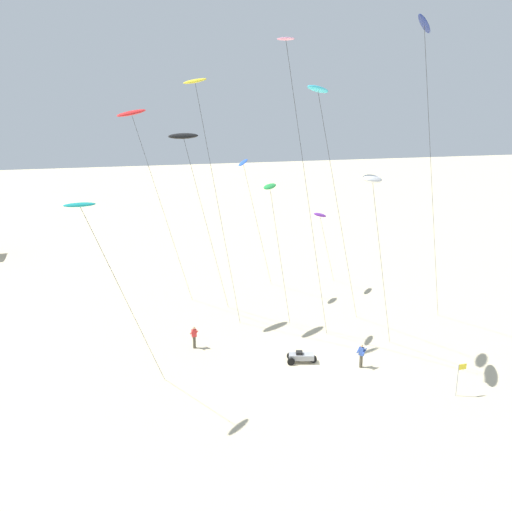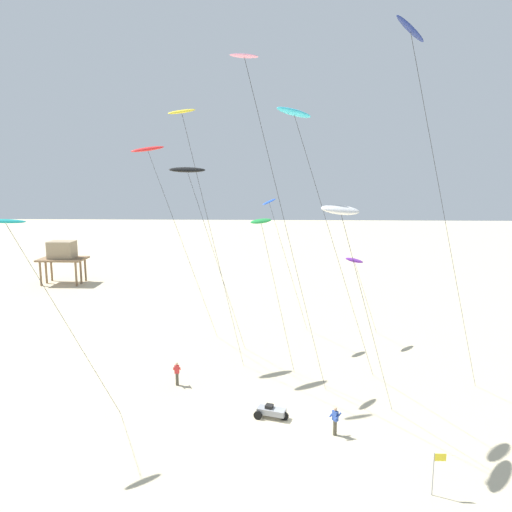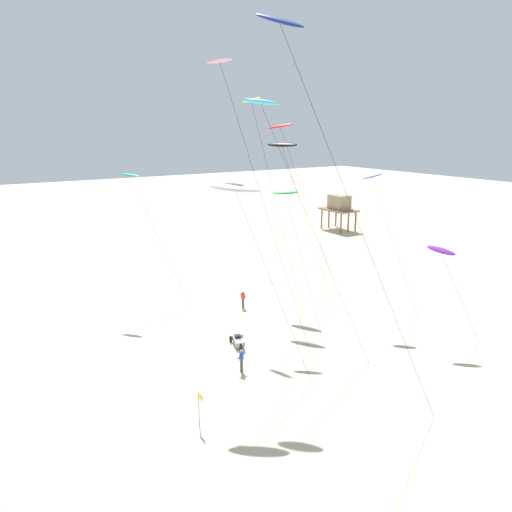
{
  "view_description": "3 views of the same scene",
  "coord_description": "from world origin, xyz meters",
  "px_view_note": "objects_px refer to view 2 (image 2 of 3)",
  "views": [
    {
      "loc": [
        -13.73,
        -31.1,
        17.18
      ],
      "look_at": [
        -2.89,
        5.82,
        6.54
      ],
      "focal_mm": 38.85,
      "sensor_mm": 36.0,
      "label": 1
    },
    {
      "loc": [
        -0.89,
        -25.94,
        14.56
      ],
      "look_at": [
        -2.03,
        4.47,
        9.42
      ],
      "focal_mm": 33.94,
      "sensor_mm": 36.0,
      "label": 2
    },
    {
      "loc": [
        27.8,
        -15.2,
        16.35
      ],
      "look_at": [
        -5.3,
        5.67,
        5.59
      ],
      "focal_mm": 32.78,
      "sensor_mm": 36.0,
      "label": 3
    }
  ],
  "objects_px": {
    "kite_navy": "(412,38)",
    "kite_cyan": "(295,116)",
    "kite_black": "(188,171)",
    "kite_red": "(148,151)",
    "kite_pink": "(248,73)",
    "kite_yellow": "(184,121)",
    "kite_blue": "(270,205)",
    "kite_flyer_middle": "(335,420)",
    "kite_purple": "(355,261)",
    "kite_flyer_nearest": "(177,373)",
    "beach_buggy": "(271,411)",
    "marker_flag": "(437,466)",
    "kite_green": "(262,223)",
    "kite_teal": "(8,227)",
    "kite_white": "(341,211)",
    "stilt_house": "(62,253)"
  },
  "relations": [
    {
      "from": "kite_red",
      "to": "kite_teal",
      "type": "relative_size",
      "value": 1.36
    },
    {
      "from": "marker_flag",
      "to": "kite_black",
      "type": "bearing_deg",
      "value": 132.16
    },
    {
      "from": "kite_green",
      "to": "kite_flyer_middle",
      "type": "relative_size",
      "value": 7.02
    },
    {
      "from": "kite_green",
      "to": "beach_buggy",
      "type": "bearing_deg",
      "value": -81.66
    },
    {
      "from": "kite_black",
      "to": "stilt_house",
      "type": "relative_size",
      "value": 2.55
    },
    {
      "from": "kite_red",
      "to": "kite_pink",
      "type": "relative_size",
      "value": 0.81
    },
    {
      "from": "beach_buggy",
      "to": "kite_blue",
      "type": "bearing_deg",
      "value": 90.91
    },
    {
      "from": "kite_flyer_nearest",
      "to": "beach_buggy",
      "type": "height_order",
      "value": "kite_flyer_nearest"
    },
    {
      "from": "kite_red",
      "to": "kite_green",
      "type": "relative_size",
      "value": 1.44
    },
    {
      "from": "kite_pink",
      "to": "kite_yellow",
      "type": "bearing_deg",
      "value": 130.89
    },
    {
      "from": "kite_blue",
      "to": "kite_red",
      "type": "xyz_separation_m",
      "value": [
        -9.41,
        -3.28,
        4.36
      ]
    },
    {
      "from": "kite_navy",
      "to": "kite_cyan",
      "type": "bearing_deg",
      "value": 157.01
    },
    {
      "from": "kite_white",
      "to": "kite_yellow",
      "type": "height_order",
      "value": "kite_yellow"
    },
    {
      "from": "kite_black",
      "to": "kite_teal",
      "type": "height_order",
      "value": "kite_black"
    },
    {
      "from": "kite_flyer_middle",
      "to": "kite_yellow",
      "type": "bearing_deg",
      "value": 144.06
    },
    {
      "from": "kite_black",
      "to": "beach_buggy",
      "type": "bearing_deg",
      "value": -53.41
    },
    {
      "from": "kite_white",
      "to": "stilt_house",
      "type": "bearing_deg",
      "value": 130.16
    },
    {
      "from": "kite_flyer_nearest",
      "to": "marker_flag",
      "type": "distance_m",
      "value": 18.11
    },
    {
      "from": "kite_cyan",
      "to": "beach_buggy",
      "type": "bearing_deg",
      "value": -135.11
    },
    {
      "from": "kite_pink",
      "to": "kite_blue",
      "type": "bearing_deg",
      "value": 85.59
    },
    {
      "from": "kite_navy",
      "to": "kite_black",
      "type": "bearing_deg",
      "value": 144.29
    },
    {
      "from": "kite_blue",
      "to": "marker_flag",
      "type": "bearing_deg",
      "value": -69.33
    },
    {
      "from": "kite_cyan",
      "to": "kite_red",
      "type": "xyz_separation_m",
      "value": [
        -10.92,
        9.28,
        -1.5
      ]
    },
    {
      "from": "kite_white",
      "to": "beach_buggy",
      "type": "xyz_separation_m",
      "value": [
        -3.58,
        2.13,
        -12.28
      ]
    },
    {
      "from": "kite_red",
      "to": "kite_yellow",
      "type": "bearing_deg",
      "value": -55.36
    },
    {
      "from": "kite_green",
      "to": "kite_blue",
      "type": "bearing_deg",
      "value": 86.87
    },
    {
      "from": "kite_flyer_nearest",
      "to": "kite_white",
      "type": "bearing_deg",
      "value": -32.51
    },
    {
      "from": "kite_green",
      "to": "kite_flyer_nearest",
      "type": "relative_size",
      "value": 7.02
    },
    {
      "from": "kite_white",
      "to": "kite_blue",
      "type": "bearing_deg",
      "value": 103.4
    },
    {
      "from": "kite_red",
      "to": "kite_flyer_middle",
      "type": "bearing_deg",
      "value": -43.06
    },
    {
      "from": "kite_white",
      "to": "stilt_house",
      "type": "distance_m",
      "value": 50.06
    },
    {
      "from": "kite_black",
      "to": "kite_red",
      "type": "distance_m",
      "value": 4.36
    },
    {
      "from": "kite_pink",
      "to": "kite_navy",
      "type": "bearing_deg",
      "value": -6.66
    },
    {
      "from": "kite_purple",
      "to": "kite_white",
      "type": "bearing_deg",
      "value": -102.22
    },
    {
      "from": "kite_purple",
      "to": "kite_white",
      "type": "xyz_separation_m",
      "value": [
        -3.5,
        -16.15,
        5.5
      ]
    },
    {
      "from": "kite_navy",
      "to": "kite_red",
      "type": "height_order",
      "value": "kite_navy"
    },
    {
      "from": "kite_black",
      "to": "kite_teal",
      "type": "relative_size",
      "value": 1.22
    },
    {
      "from": "kite_yellow",
      "to": "kite_teal",
      "type": "bearing_deg",
      "value": -132.52
    },
    {
      "from": "kite_flyer_nearest",
      "to": "kite_teal",
      "type": "bearing_deg",
      "value": -131.62
    },
    {
      "from": "kite_pink",
      "to": "beach_buggy",
      "type": "distance_m",
      "value": 19.55
    },
    {
      "from": "beach_buggy",
      "to": "marker_flag",
      "type": "xyz_separation_m",
      "value": [
        7.6,
        -6.89,
        1.06
      ]
    },
    {
      "from": "kite_teal",
      "to": "kite_yellow",
      "type": "xyz_separation_m",
      "value": [
        7.61,
        8.3,
        6.03
      ]
    },
    {
      "from": "kite_yellow",
      "to": "kite_flyer_middle",
      "type": "relative_size",
      "value": 11.31
    },
    {
      "from": "kite_navy",
      "to": "kite_cyan",
      "type": "relative_size",
      "value": 1.22
    },
    {
      "from": "kite_black",
      "to": "kite_navy",
      "type": "distance_m",
      "value": 17.56
    },
    {
      "from": "kite_teal",
      "to": "kite_flyer_middle",
      "type": "xyz_separation_m",
      "value": [
        17.02,
        1.48,
        -11.05
      ]
    },
    {
      "from": "kite_purple",
      "to": "kite_pink",
      "type": "relative_size",
      "value": 0.37
    },
    {
      "from": "kite_purple",
      "to": "kite_blue",
      "type": "bearing_deg",
      "value": -178.59
    },
    {
      "from": "kite_blue",
      "to": "kite_red",
      "type": "bearing_deg",
      "value": -160.78
    },
    {
      "from": "kite_red",
      "to": "kite_pink",
      "type": "height_order",
      "value": "kite_pink"
    }
  ]
}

